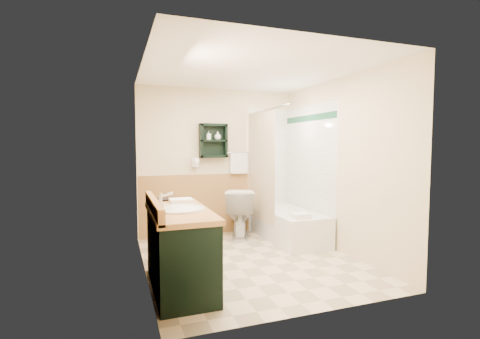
# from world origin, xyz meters

# --- Properties ---
(floor) EXTENTS (3.00, 3.00, 0.00)m
(floor) POSITION_xyz_m (0.00, 0.00, 0.00)
(floor) COLOR beige
(floor) RESTS_ON ground
(back_wall) EXTENTS (2.60, 0.04, 2.40)m
(back_wall) POSITION_xyz_m (0.00, 1.52, 1.20)
(back_wall) COLOR #FFF0C7
(back_wall) RESTS_ON ground
(left_wall) EXTENTS (0.04, 3.00, 2.40)m
(left_wall) POSITION_xyz_m (-1.32, 0.00, 1.20)
(left_wall) COLOR #FFF0C7
(left_wall) RESTS_ON ground
(right_wall) EXTENTS (0.04, 3.00, 2.40)m
(right_wall) POSITION_xyz_m (1.32, 0.00, 1.20)
(right_wall) COLOR #FFF0C7
(right_wall) RESTS_ON ground
(ceiling) EXTENTS (2.60, 3.00, 0.04)m
(ceiling) POSITION_xyz_m (0.00, 0.00, 2.42)
(ceiling) COLOR white
(ceiling) RESTS_ON back_wall
(wainscot_left) EXTENTS (2.98, 2.98, 1.00)m
(wainscot_left) POSITION_xyz_m (-1.29, 0.00, 0.50)
(wainscot_left) COLOR tan
(wainscot_left) RESTS_ON left_wall
(wainscot_back) EXTENTS (2.58, 2.58, 1.00)m
(wainscot_back) POSITION_xyz_m (0.00, 1.49, 0.50)
(wainscot_back) COLOR tan
(wainscot_back) RESTS_ON back_wall
(mirror_frame) EXTENTS (1.30, 1.30, 1.00)m
(mirror_frame) POSITION_xyz_m (-1.27, -0.55, 1.50)
(mirror_frame) COLOR brown
(mirror_frame) RESTS_ON left_wall
(mirror_glass) EXTENTS (1.20, 1.20, 0.90)m
(mirror_glass) POSITION_xyz_m (-1.27, -0.55, 1.50)
(mirror_glass) COLOR white
(mirror_glass) RESTS_ON left_wall
(tile_right) EXTENTS (1.50, 1.50, 2.10)m
(tile_right) POSITION_xyz_m (1.28, 0.75, 1.05)
(tile_right) COLOR white
(tile_right) RESTS_ON right_wall
(tile_back) EXTENTS (0.95, 0.95, 2.10)m
(tile_back) POSITION_xyz_m (1.03, 1.48, 1.05)
(tile_back) COLOR white
(tile_back) RESTS_ON back_wall
(tile_accent) EXTENTS (1.50, 1.50, 0.10)m
(tile_accent) POSITION_xyz_m (1.27, 0.75, 1.90)
(tile_accent) COLOR #154A2F
(tile_accent) RESTS_ON right_wall
(wall_shelf) EXTENTS (0.45, 0.15, 0.55)m
(wall_shelf) POSITION_xyz_m (-0.10, 1.41, 1.55)
(wall_shelf) COLOR black
(wall_shelf) RESTS_ON back_wall
(hair_dryer) EXTENTS (0.10, 0.24, 0.18)m
(hair_dryer) POSITION_xyz_m (-0.40, 1.43, 1.20)
(hair_dryer) COLOR white
(hair_dryer) RESTS_ON back_wall
(towel_bar) EXTENTS (0.40, 0.06, 0.40)m
(towel_bar) POSITION_xyz_m (0.35, 1.45, 1.35)
(towel_bar) COLOR white
(towel_bar) RESTS_ON back_wall
(curtain_rod) EXTENTS (0.03, 1.60, 0.03)m
(curtain_rod) POSITION_xyz_m (0.53, 0.75, 2.00)
(curtain_rod) COLOR silver
(curtain_rod) RESTS_ON back_wall
(shower_curtain) EXTENTS (1.05, 1.05, 1.70)m
(shower_curtain) POSITION_xyz_m (0.53, 0.92, 1.15)
(shower_curtain) COLOR beige
(shower_curtain) RESTS_ON curtain_rod
(vanity) EXTENTS (0.59, 1.29, 0.82)m
(vanity) POSITION_xyz_m (-0.99, -0.55, 0.41)
(vanity) COLOR black
(vanity) RESTS_ON ground
(bathtub) EXTENTS (0.69, 1.50, 0.46)m
(bathtub) POSITION_xyz_m (0.93, 0.74, 0.23)
(bathtub) COLOR silver
(bathtub) RESTS_ON ground
(toilet) EXTENTS (0.68, 0.90, 0.78)m
(toilet) POSITION_xyz_m (0.26, 1.15, 0.39)
(toilet) COLOR silver
(toilet) RESTS_ON ground
(counter_towel) EXTENTS (0.26, 0.20, 0.04)m
(counter_towel) POSITION_xyz_m (-0.89, -0.08, 0.84)
(counter_towel) COLOR white
(counter_towel) RESTS_ON vanity
(vanity_book) EXTENTS (0.17, 0.05, 0.23)m
(vanity_book) POSITION_xyz_m (-1.16, 0.12, 0.93)
(vanity_book) COLOR black
(vanity_book) RESTS_ON vanity
(tub_towel) EXTENTS (0.24, 0.20, 0.07)m
(tub_towel) POSITION_xyz_m (0.81, 0.16, 0.50)
(tub_towel) COLOR white
(tub_towel) RESTS_ON bathtub
(soap_bottle_a) EXTENTS (0.08, 0.15, 0.07)m
(soap_bottle_a) POSITION_xyz_m (-0.18, 1.40, 1.60)
(soap_bottle_a) COLOR silver
(soap_bottle_a) RESTS_ON wall_shelf
(soap_bottle_b) EXTENTS (0.13, 0.15, 0.11)m
(soap_bottle_b) POSITION_xyz_m (-0.03, 1.40, 1.62)
(soap_bottle_b) COLOR silver
(soap_bottle_b) RESTS_ON wall_shelf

